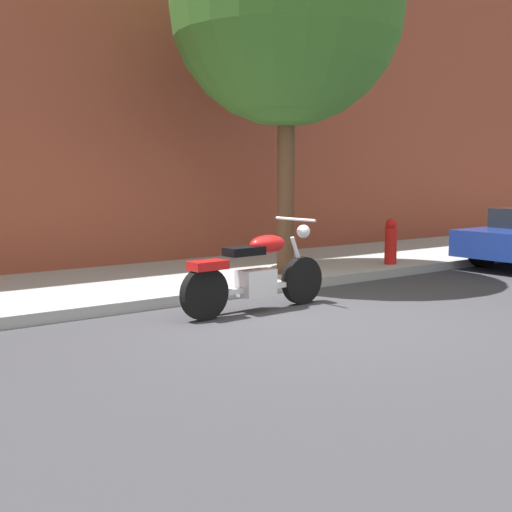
{
  "coord_description": "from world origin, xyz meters",
  "views": [
    {
      "loc": [
        -5.1,
        -6.06,
        1.67
      ],
      "look_at": [
        -0.26,
        0.42,
        0.67
      ],
      "focal_mm": 47.99,
      "sensor_mm": 36.0,
      "label": 1
    }
  ],
  "objects": [
    {
      "name": "building_facade",
      "position": [
        0.0,
        4.52,
        3.82
      ],
      "size": [
        24.57,
        0.5,
        7.64
      ],
      "primitive_type": "cube",
      "color": "brown",
      "rests_on": "ground"
    },
    {
      "name": "sidewalk",
      "position": [
        0.0,
        2.75,
        0.07
      ],
      "size": [
        24.57,
        3.04,
        0.14
      ],
      "primitive_type": "cube",
      "color": "#A1A1A1",
      "rests_on": "ground"
    },
    {
      "name": "fire_hydrant",
      "position": [
        3.46,
        1.65,
        0.46
      ],
      "size": [
        0.2,
        0.2,
        0.91
      ],
      "color": "red",
      "rests_on": "ground"
    },
    {
      "name": "ground_plane",
      "position": [
        0.0,
        0.0,
        0.0
      ],
      "size": [
        60.0,
        60.0,
        0.0
      ],
      "primitive_type": "plane",
      "color": "#38383D"
    },
    {
      "name": "motorcycle",
      "position": [
        -0.27,
        0.42,
        0.45
      ],
      "size": [
        2.12,
        0.7,
        1.1
      ],
      "color": "black",
      "rests_on": "ground"
    },
    {
      "name": "street_tree",
      "position": [
        1.38,
        1.88,
        4.01
      ],
      "size": [
        3.4,
        3.4,
        5.72
      ],
      "color": "#503421",
      "rests_on": "ground"
    }
  ]
}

